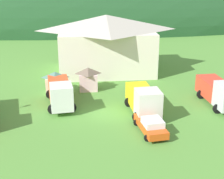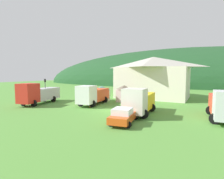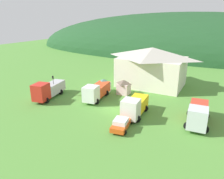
{
  "view_description": "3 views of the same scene",
  "coord_description": "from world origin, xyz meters",
  "px_view_note": "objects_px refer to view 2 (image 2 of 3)",
  "views": [
    {
      "loc": [
        -2.46,
        -34.39,
        15.28
      ],
      "look_at": [
        1.09,
        2.5,
        1.93
      ],
      "focal_mm": 54.01,
      "sensor_mm": 36.0,
      "label": 1
    },
    {
      "loc": [
        11.56,
        -21.81,
        5.12
      ],
      "look_at": [
        -1.4,
        2.96,
        2.68
      ],
      "focal_mm": 28.58,
      "sensor_mm": 36.0,
      "label": 2
    },
    {
      "loc": [
        15.47,
        -29.7,
        15.12
      ],
      "look_at": [
        -1.63,
        3.05,
        2.49
      ],
      "focal_mm": 34.02,
      "sensor_mm": 36.0,
      "label": 3
    }
  ],
  "objects_px": {
    "flatbed_truck_yellow": "(139,101)",
    "traffic_light_west": "(45,88)",
    "depot_building": "(153,77)",
    "crane_truck_red": "(38,94)",
    "play_shed_cream": "(102,93)",
    "play_shed_pink": "(124,93)",
    "heavy_rig_white": "(93,95)",
    "traffic_cone_near_pickup": "(90,107)",
    "service_pickup_orange": "(124,115)"
  },
  "relations": [
    {
      "from": "play_shed_pink",
      "to": "play_shed_cream",
      "type": "bearing_deg",
      "value": -168.48
    },
    {
      "from": "play_shed_cream",
      "to": "service_pickup_orange",
      "type": "bearing_deg",
      "value": -51.0
    },
    {
      "from": "play_shed_cream",
      "to": "flatbed_truck_yellow",
      "type": "bearing_deg",
      "value": -37.7
    },
    {
      "from": "play_shed_cream",
      "to": "traffic_cone_near_pickup",
      "type": "height_order",
      "value": "play_shed_cream"
    },
    {
      "from": "play_shed_cream",
      "to": "flatbed_truck_yellow",
      "type": "relative_size",
      "value": 0.39
    },
    {
      "from": "traffic_cone_near_pickup",
      "to": "play_shed_cream",
      "type": "bearing_deg",
      "value": 104.76
    },
    {
      "from": "play_shed_cream",
      "to": "play_shed_pink",
      "type": "height_order",
      "value": "play_shed_pink"
    },
    {
      "from": "depot_building",
      "to": "traffic_light_west",
      "type": "distance_m",
      "value": 22.0
    },
    {
      "from": "flatbed_truck_yellow",
      "to": "traffic_light_west",
      "type": "height_order",
      "value": "traffic_light_west"
    },
    {
      "from": "traffic_light_west",
      "to": "traffic_cone_near_pickup",
      "type": "distance_m",
      "value": 9.63
    },
    {
      "from": "service_pickup_orange",
      "to": "depot_building",
      "type": "bearing_deg",
      "value": 179.3
    },
    {
      "from": "heavy_rig_white",
      "to": "traffic_light_west",
      "type": "bearing_deg",
      "value": -80.88
    },
    {
      "from": "play_shed_pink",
      "to": "traffic_cone_near_pickup",
      "type": "bearing_deg",
      "value": -108.65
    },
    {
      "from": "play_shed_cream",
      "to": "heavy_rig_white",
      "type": "xyz_separation_m",
      "value": [
        0.8,
        -4.38,
        0.22
      ]
    },
    {
      "from": "heavy_rig_white",
      "to": "flatbed_truck_yellow",
      "type": "height_order",
      "value": "flatbed_truck_yellow"
    },
    {
      "from": "flatbed_truck_yellow",
      "to": "traffic_cone_near_pickup",
      "type": "xyz_separation_m",
      "value": [
        -8.33,
        1.2,
        -1.75
      ]
    },
    {
      "from": "heavy_rig_white",
      "to": "play_shed_pink",
      "type": "bearing_deg",
      "value": 139.55
    },
    {
      "from": "play_shed_cream",
      "to": "heavy_rig_white",
      "type": "height_order",
      "value": "heavy_rig_white"
    },
    {
      "from": "play_shed_pink",
      "to": "crane_truck_red",
      "type": "height_order",
      "value": "crane_truck_red"
    },
    {
      "from": "flatbed_truck_yellow",
      "to": "depot_building",
      "type": "bearing_deg",
      "value": -174.45
    },
    {
      "from": "service_pickup_orange",
      "to": "traffic_cone_near_pickup",
      "type": "height_order",
      "value": "service_pickup_orange"
    },
    {
      "from": "traffic_light_west",
      "to": "traffic_cone_near_pickup",
      "type": "xyz_separation_m",
      "value": [
        9.27,
        0.25,
        -2.6
      ]
    },
    {
      "from": "heavy_rig_white",
      "to": "traffic_cone_near_pickup",
      "type": "height_order",
      "value": "heavy_rig_white"
    },
    {
      "from": "crane_truck_red",
      "to": "heavy_rig_white",
      "type": "bearing_deg",
      "value": 103.81
    },
    {
      "from": "traffic_cone_near_pickup",
      "to": "heavy_rig_white",
      "type": "bearing_deg",
      "value": 112.94
    },
    {
      "from": "play_shed_cream",
      "to": "flatbed_truck_yellow",
      "type": "distance_m",
      "value": 12.71
    },
    {
      "from": "heavy_rig_white",
      "to": "traffic_light_west",
      "type": "distance_m",
      "value": 8.74
    },
    {
      "from": "crane_truck_red",
      "to": "traffic_cone_near_pickup",
      "type": "bearing_deg",
      "value": 89.5
    },
    {
      "from": "depot_building",
      "to": "service_pickup_orange",
      "type": "bearing_deg",
      "value": -83.03
    },
    {
      "from": "depot_building",
      "to": "play_shed_cream",
      "type": "bearing_deg",
      "value": -128.3
    },
    {
      "from": "play_shed_pink",
      "to": "depot_building",
      "type": "bearing_deg",
      "value": 69.83
    },
    {
      "from": "heavy_rig_white",
      "to": "flatbed_truck_yellow",
      "type": "distance_m",
      "value": 9.86
    },
    {
      "from": "depot_building",
      "to": "crane_truck_red",
      "type": "bearing_deg",
      "value": -130.72
    },
    {
      "from": "play_shed_cream",
      "to": "crane_truck_red",
      "type": "bearing_deg",
      "value": -133.25
    },
    {
      "from": "play_shed_pink",
      "to": "crane_truck_red",
      "type": "xyz_separation_m",
      "value": [
        -11.98,
        -9.1,
        0.23
      ]
    },
    {
      "from": "crane_truck_red",
      "to": "flatbed_truck_yellow",
      "type": "distance_m",
      "value": 17.81
    },
    {
      "from": "flatbed_truck_yellow",
      "to": "traffic_light_west",
      "type": "xyz_separation_m",
      "value": [
        -17.6,
        0.95,
        0.85
      ]
    },
    {
      "from": "crane_truck_red",
      "to": "play_shed_pink",
      "type": "bearing_deg",
      "value": 116.73
    },
    {
      "from": "service_pickup_orange",
      "to": "traffic_light_west",
      "type": "distance_m",
      "value": 18.43
    },
    {
      "from": "traffic_light_west",
      "to": "traffic_cone_near_pickup",
      "type": "height_order",
      "value": "traffic_light_west"
    },
    {
      "from": "heavy_rig_white",
      "to": "traffic_light_west",
      "type": "height_order",
      "value": "traffic_light_west"
    },
    {
      "from": "crane_truck_red",
      "to": "service_pickup_orange",
      "type": "bearing_deg",
      "value": 66.58
    },
    {
      "from": "depot_building",
      "to": "traffic_light_west",
      "type": "bearing_deg",
      "value": -132.73
    },
    {
      "from": "crane_truck_red",
      "to": "traffic_cone_near_pickup",
      "type": "relative_size",
      "value": 17.35
    },
    {
      "from": "play_shed_cream",
      "to": "play_shed_pink",
      "type": "relative_size",
      "value": 0.94
    },
    {
      "from": "play_shed_cream",
      "to": "crane_truck_red",
      "type": "xyz_separation_m",
      "value": [
        -7.74,
        -8.23,
        0.33
      ]
    },
    {
      "from": "play_shed_pink",
      "to": "flatbed_truck_yellow",
      "type": "xyz_separation_m",
      "value": [
        5.82,
        -8.64,
        0.17
      ]
    },
    {
      "from": "play_shed_cream",
      "to": "traffic_cone_near_pickup",
      "type": "relative_size",
      "value": 5.77
    },
    {
      "from": "play_shed_pink",
      "to": "flatbed_truck_yellow",
      "type": "bearing_deg",
      "value": -56.04
    },
    {
      "from": "heavy_rig_white",
      "to": "traffic_cone_near_pickup",
      "type": "relative_size",
      "value": 16.6
    }
  ]
}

